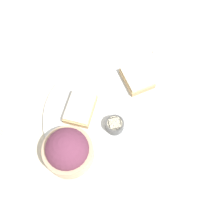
% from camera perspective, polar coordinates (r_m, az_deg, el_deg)
% --- Properties ---
extents(ground_plane, '(4.00, 4.00, 0.00)m').
position_cam_1_polar(ground_plane, '(0.72, 0.00, -1.08)').
color(ground_plane, beige).
extents(dinner_plate, '(0.35, 0.35, 0.01)m').
position_cam_1_polar(dinner_plate, '(0.72, 0.00, -0.87)').
color(dinner_plate, silver).
rests_on(dinner_plate, ground_plane).
extents(salad_bowl, '(0.12, 0.12, 0.10)m').
position_cam_1_polar(salad_bowl, '(0.65, -8.95, -7.74)').
color(salad_bowl, tan).
rests_on(salad_bowl, dinner_plate).
extents(sauce_ramekin, '(0.04, 0.04, 0.03)m').
position_cam_1_polar(sauce_ramekin, '(0.68, 0.55, -2.63)').
color(sauce_ramekin, '#4C4C4C').
rests_on(sauce_ramekin, dinner_plate).
extents(cheese_toast_near, '(0.09, 0.07, 0.03)m').
position_cam_1_polar(cheese_toast_near, '(0.71, -6.46, 0.81)').
color(cheese_toast_near, tan).
rests_on(cheese_toast_near, dinner_plate).
extents(cheese_toast_far, '(0.11, 0.10, 0.03)m').
position_cam_1_polar(cheese_toast_far, '(0.75, 5.13, 6.95)').
color(cheese_toast_far, tan).
rests_on(cheese_toast_far, dinner_plate).
extents(fork, '(0.02, 0.18, 0.01)m').
position_cam_1_polar(fork, '(0.84, 14.48, 11.16)').
color(fork, silver).
rests_on(fork, ground_plane).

